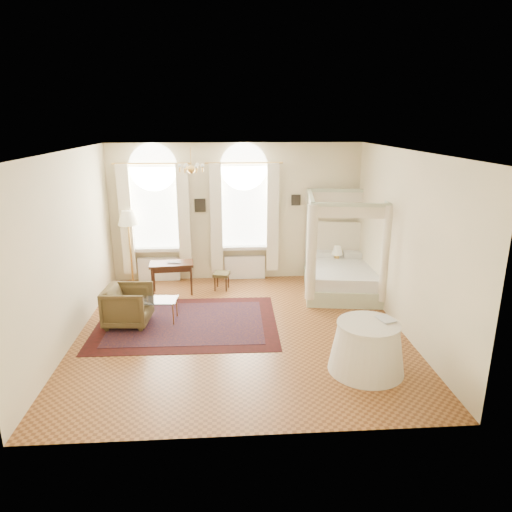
# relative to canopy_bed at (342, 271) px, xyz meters

# --- Properties ---
(ground) EXTENTS (6.00, 6.00, 0.00)m
(ground) POSITION_rel_canopy_bed_xyz_m (-2.37, -1.84, -0.51)
(ground) COLOR #92592A
(ground) RESTS_ON ground
(room_walls) EXTENTS (6.00, 6.00, 6.00)m
(room_walls) POSITION_rel_canopy_bed_xyz_m (-2.37, -1.84, 1.47)
(room_walls) COLOR beige
(room_walls) RESTS_ON ground
(window_left) EXTENTS (1.62, 0.27, 3.29)m
(window_left) POSITION_rel_canopy_bed_xyz_m (-4.27, 1.04, 0.98)
(window_left) COLOR white
(window_left) RESTS_ON room_walls
(window_right) EXTENTS (1.62, 0.27, 3.29)m
(window_right) POSITION_rel_canopy_bed_xyz_m (-2.17, 1.04, 0.98)
(window_right) COLOR white
(window_right) RESTS_ON room_walls
(chandelier) EXTENTS (0.51, 0.45, 0.50)m
(chandelier) POSITION_rel_canopy_bed_xyz_m (-3.27, -0.64, 2.40)
(chandelier) COLOR gold
(chandelier) RESTS_ON room_walls
(wall_pictures) EXTENTS (2.54, 0.03, 0.39)m
(wall_pictures) POSITION_rel_canopy_bed_xyz_m (-2.28, 1.13, 1.38)
(wall_pictures) COLOR black
(wall_pictures) RESTS_ON room_walls
(canopy_bed) EXTENTS (1.95, 2.27, 2.23)m
(canopy_bed) POSITION_rel_canopy_bed_xyz_m (0.00, 0.00, 0.00)
(canopy_bed) COLOR #B6C09C
(canopy_bed) RESTS_ON ground
(nightstand) EXTENTS (0.45, 0.42, 0.53)m
(nightstand) POSITION_rel_canopy_bed_xyz_m (-0.05, 0.64, -0.24)
(nightstand) COLOR #391D0F
(nightstand) RESTS_ON ground
(nightstand_lamp) EXTENTS (0.26, 0.26, 0.38)m
(nightstand_lamp) POSITION_rel_canopy_bed_xyz_m (0.04, 0.66, 0.27)
(nightstand_lamp) COLOR gold
(nightstand_lamp) RESTS_ON nightstand
(writing_desk) EXTENTS (1.01, 0.58, 0.73)m
(writing_desk) POSITION_rel_canopy_bed_xyz_m (-3.85, 0.18, 0.11)
(writing_desk) COLOR #391D0F
(writing_desk) RESTS_ON ground
(laptop) EXTENTS (0.34, 0.26, 0.02)m
(laptop) POSITION_rel_canopy_bed_xyz_m (-3.78, 0.21, 0.23)
(laptop) COLOR black
(laptop) RESTS_ON writing_desk
(stool) EXTENTS (0.42, 0.42, 0.41)m
(stool) POSITION_rel_canopy_bed_xyz_m (-2.73, 0.36, -0.17)
(stool) COLOR #46401E
(stool) RESTS_ON ground
(armchair) EXTENTS (0.91, 0.89, 0.77)m
(armchair) POSITION_rel_canopy_bed_xyz_m (-4.52, -1.42, -0.12)
(armchair) COLOR #47381E
(armchair) RESTS_ON ground
(coffee_table) EXTENTS (0.70, 0.52, 0.45)m
(coffee_table) POSITION_rel_canopy_bed_xyz_m (-3.93, -1.32, -0.10)
(coffee_table) COLOR silver
(coffee_table) RESTS_ON ground
(floor_lamp) EXTENTS (0.46, 0.46, 1.80)m
(floor_lamp) POSITION_rel_canopy_bed_xyz_m (-4.87, 0.86, 1.03)
(floor_lamp) COLOR gold
(floor_lamp) RESTS_ON ground
(oriental_rug) EXTENTS (3.51, 2.55, 0.01)m
(oriental_rug) POSITION_rel_canopy_bed_xyz_m (-3.41, -1.46, -0.50)
(oriental_rug) COLOR #3F0F0F
(oriental_rug) RESTS_ON ground
(side_table) EXTENTS (1.19, 1.19, 0.81)m
(side_table) POSITION_rel_canopy_bed_xyz_m (-0.45, -3.39, -0.11)
(side_table) COLOR white
(side_table) RESTS_ON ground
(book) EXTENTS (0.29, 0.35, 0.03)m
(book) POSITION_rel_canopy_bed_xyz_m (-0.26, -3.33, 0.32)
(book) COLOR black
(book) RESTS_ON side_table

